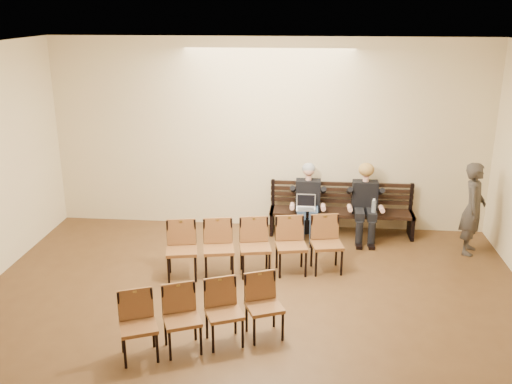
# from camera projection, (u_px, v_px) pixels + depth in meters

# --- Properties ---
(room_walls) EXTENTS (8.02, 10.01, 3.51)m
(room_walls) POSITION_uv_depth(u_px,v_px,m) (240.00, 149.00, 6.16)
(room_walls) COLOR beige
(room_walls) RESTS_ON ground
(bench) EXTENTS (2.60, 0.90, 0.45)m
(bench) POSITION_uv_depth(u_px,v_px,m) (341.00, 223.00, 10.42)
(bench) COLOR black
(bench) RESTS_ON ground
(seated_man) EXTENTS (0.55, 0.76, 1.32)m
(seated_man) POSITION_uv_depth(u_px,v_px,m) (308.00, 201.00, 10.22)
(seated_man) COLOR black
(seated_man) RESTS_ON ground
(seated_woman) EXTENTS (0.55, 0.77, 1.29)m
(seated_woman) POSITION_uv_depth(u_px,v_px,m) (365.00, 204.00, 10.14)
(seated_woman) COLOR black
(seated_woman) RESTS_ON ground
(laptop) EXTENTS (0.39, 0.33, 0.25)m
(laptop) POSITION_uv_depth(u_px,v_px,m) (306.00, 210.00, 10.03)
(laptop) COLOR silver
(laptop) RESTS_ON bench
(water_bottle) EXTENTS (0.09, 0.09, 0.25)m
(water_bottle) POSITION_uv_depth(u_px,v_px,m) (373.00, 213.00, 9.89)
(water_bottle) COLOR silver
(water_bottle) RESTS_ON bench
(bag) EXTENTS (0.47, 0.38, 0.30)m
(bag) POSITION_uv_depth(u_px,v_px,m) (313.00, 223.00, 10.58)
(bag) COLOR black
(bag) RESTS_ON ground
(passerby) EXTENTS (0.63, 0.77, 1.81)m
(passerby) POSITION_uv_depth(u_px,v_px,m) (474.00, 202.00, 9.45)
(passerby) COLOR #38322E
(passerby) RESTS_ON ground
(chair_row_front) EXTENTS (2.76, 1.00, 0.89)m
(chair_row_front) POSITION_uv_depth(u_px,v_px,m) (255.00, 248.00, 8.80)
(chair_row_front) COLOR brown
(chair_row_front) RESTS_ON ground
(chair_row_back) EXTENTS (2.01, 1.18, 0.82)m
(chair_row_back) POSITION_uv_depth(u_px,v_px,m) (203.00, 317.00, 6.92)
(chair_row_back) COLOR brown
(chair_row_back) RESTS_ON ground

